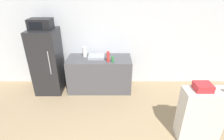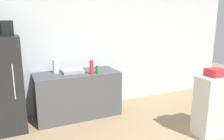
# 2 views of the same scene
# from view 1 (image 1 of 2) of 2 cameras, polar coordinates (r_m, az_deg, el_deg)

# --- Properties ---
(wall_back) EXTENTS (8.00, 0.06, 2.60)m
(wall_back) POSITION_cam_1_polar(r_m,az_deg,el_deg) (4.61, -3.63, 10.65)
(wall_back) COLOR silver
(wall_back) RESTS_ON ground_plane
(refrigerator) EXTENTS (0.65, 0.70, 1.61)m
(refrigerator) POSITION_cam_1_polar(r_m,az_deg,el_deg) (4.63, -20.44, 2.55)
(refrigerator) COLOR #232326
(refrigerator) RESTS_ON ground_plane
(microwave) EXTENTS (0.51, 0.36, 0.24)m
(microwave) POSITION_cam_1_polar(r_m,az_deg,el_deg) (4.37, -22.39, 13.70)
(microwave) COLOR black
(microwave) RESTS_ON refrigerator
(counter) EXTENTS (1.60, 0.71, 0.87)m
(counter) POSITION_cam_1_polar(r_m,az_deg,el_deg) (4.56, -4.13, -1.26)
(counter) COLOR #4C4C51
(counter) RESTS_ON ground_plane
(sink_basin) EXTENTS (0.40, 0.34, 0.06)m
(sink_basin) POSITION_cam_1_polar(r_m,az_deg,el_deg) (4.41, -5.23, 4.36)
(sink_basin) COLOR #9EA3A8
(sink_basin) RESTS_ON counter
(bottle_tall) EXTENTS (0.07, 0.07, 0.26)m
(bottle_tall) POSITION_cam_1_polar(r_m,az_deg,el_deg) (4.12, -1.38, 4.34)
(bottle_tall) COLOR red
(bottle_tall) RESTS_ON counter
(bottle_short) EXTENTS (0.06, 0.06, 0.15)m
(bottle_short) POSITION_cam_1_polar(r_m,az_deg,el_deg) (4.12, 0.13, 3.53)
(bottle_short) COLOR #2D7F42
(bottle_short) RESTS_ON counter
(shelf_cabinet) EXTENTS (0.72, 0.33, 1.00)m
(shelf_cabinet) POSITION_cam_1_polar(r_m,az_deg,el_deg) (3.50, 26.76, -12.84)
(shelf_cabinet) COLOR silver
(shelf_cabinet) RESTS_ON ground_plane
(basket) EXTENTS (0.27, 0.24, 0.12)m
(basket) POSITION_cam_1_polar(r_m,az_deg,el_deg) (3.18, 27.48, -4.89)
(basket) COLOR red
(basket) RESTS_ON shelf_cabinet
(paper_towel_roll) EXTENTS (0.10, 0.10, 0.26)m
(paper_towel_roll) POSITION_cam_1_polar(r_m,az_deg,el_deg) (4.49, -9.02, 5.91)
(paper_towel_roll) COLOR white
(paper_towel_roll) RESTS_ON counter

